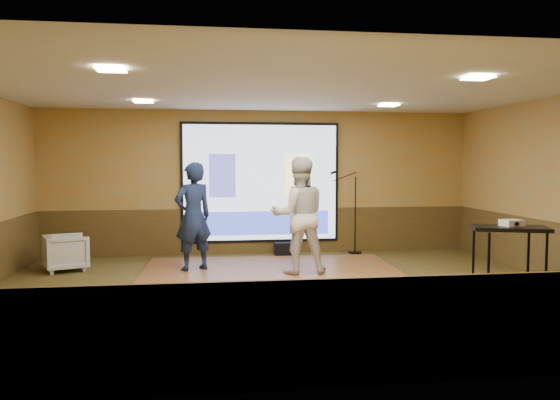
{
  "coord_description": "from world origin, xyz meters",
  "views": [
    {
      "loc": [
        -1.16,
        -7.93,
        1.93
      ],
      "look_at": [
        0.08,
        1.04,
        1.3
      ],
      "focal_mm": 35.0,
      "sensor_mm": 36.0,
      "label": 1
    }
  ],
  "objects": [
    {
      "name": "player_left",
      "position": [
        -1.37,
        1.7,
        0.98
      ],
      "size": [
        0.82,
        0.72,
        1.9
      ],
      "primitive_type": "imported",
      "rotation": [
        0.0,
        0.0,
        3.61
      ],
      "color": "#152244",
      "rests_on": "dance_floor"
    },
    {
      "name": "wainscot_front",
      "position": [
        0.0,
        -3.48,
        0.47
      ],
      "size": [
        9.0,
        0.04,
        0.95
      ],
      "primitive_type": "cube",
      "color": "#493718",
      "rests_on": "ground"
    },
    {
      "name": "projector",
      "position": [
        3.05,
        -0.93,
        1.09
      ],
      "size": [
        0.3,
        0.26,
        0.09
      ],
      "primitive_type": "cube",
      "rotation": [
        0.0,
        0.0,
        0.14
      ],
      "color": "silver",
      "rests_on": "av_table"
    },
    {
      "name": "downlight_se",
      "position": [
        2.2,
        -1.5,
        2.97
      ],
      "size": [
        0.32,
        0.32,
        0.02
      ],
      "primitive_type": "cube",
      "color": "#FAE5BB",
      "rests_on": "room_shell"
    },
    {
      "name": "player_right",
      "position": [
        0.42,
        1.19,
        1.03
      ],
      "size": [
        0.97,
        0.76,
        1.99
      ],
      "primitive_type": "imported",
      "rotation": [
        0.0,
        0.0,
        3.14
      ],
      "color": "beige",
      "rests_on": "dance_floor"
    },
    {
      "name": "projector_screen",
      "position": [
        0.0,
        3.44,
        1.47
      ],
      "size": [
        3.32,
        0.06,
        2.52
      ],
      "color": "black",
      "rests_on": "room_shell"
    },
    {
      "name": "room_shell",
      "position": [
        0.0,
        0.0,
        2.09
      ],
      "size": [
        9.04,
        7.04,
        3.02
      ],
      "color": "#A88846",
      "rests_on": "ground"
    },
    {
      "name": "downlight_sw",
      "position": [
        -2.2,
        -1.5,
        2.97
      ],
      "size": [
        0.32,
        0.32,
        0.02
      ],
      "primitive_type": "cube",
      "color": "#FAE5BB",
      "rests_on": "room_shell"
    },
    {
      "name": "downlight_nw",
      "position": [
        -2.2,
        1.8,
        2.97
      ],
      "size": [
        0.32,
        0.32,
        0.02
      ],
      "primitive_type": "cube",
      "color": "#FAE5BB",
      "rests_on": "room_shell"
    },
    {
      "name": "downlight_ne",
      "position": [
        2.2,
        1.8,
        2.97
      ],
      "size": [
        0.32,
        0.32,
        0.02
      ],
      "primitive_type": "cube",
      "color": "#FAE5BB",
      "rests_on": "room_shell"
    },
    {
      "name": "mic_stand",
      "position": [
        1.93,
        3.22,
        0.49
      ],
      "size": [
        0.69,
        0.28,
        1.75
      ],
      "rotation": [
        0.0,
        0.0,
        0.28
      ],
      "color": "black",
      "rests_on": "ground"
    },
    {
      "name": "wainscot_back",
      "position": [
        0.0,
        3.48,
        0.47
      ],
      "size": [
        9.0,
        0.04,
        0.95
      ],
      "primitive_type": "cube",
      "color": "#493718",
      "rests_on": "ground"
    },
    {
      "name": "av_table",
      "position": [
        3.01,
        -0.97,
        0.75
      ],
      "size": [
        0.99,
        0.52,
        1.05
      ],
      "rotation": [
        0.0,
        0.0,
        -0.33
      ],
      "color": "black",
      "rests_on": "ground"
    },
    {
      "name": "duffel_bag",
      "position": [
        0.47,
        3.23,
        0.13
      ],
      "size": [
        0.41,
        0.27,
        0.25
      ],
      "primitive_type": "cube",
      "rotation": [
        0.0,
        0.0,
        -0.0
      ],
      "color": "black",
      "rests_on": "ground"
    },
    {
      "name": "ground",
      "position": [
        0.0,
        0.0,
        0.0
      ],
      "size": [
        9.0,
        9.0,
        0.0
      ],
      "primitive_type": "plane",
      "color": "#2E3C1B",
      "rests_on": "ground"
    },
    {
      "name": "banquet_chair",
      "position": [
        -3.62,
        2.1,
        0.32
      ],
      "size": [
        0.92,
        0.91,
        0.65
      ],
      "primitive_type": "imported",
      "rotation": [
        0.0,
        0.0,
        1.96
      ],
      "color": "gray",
      "rests_on": "ground"
    },
    {
      "name": "dance_floor",
      "position": [
        -0.03,
        1.21,
        0.02
      ],
      "size": [
        4.63,
        3.6,
        0.03
      ],
      "primitive_type": "cube",
      "rotation": [
        0.0,
        0.0,
        -0.04
      ],
      "color": "brown",
      "rests_on": "ground"
    }
  ]
}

